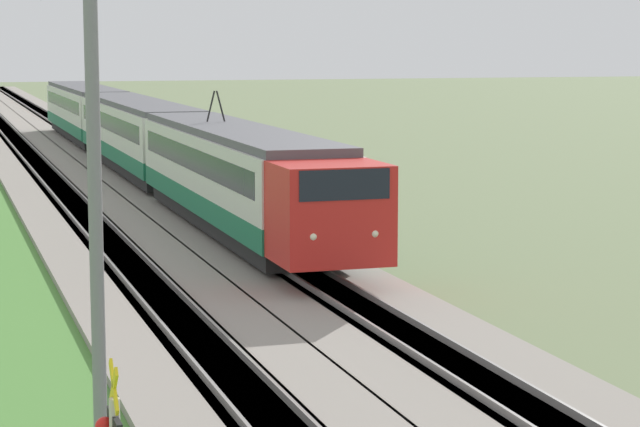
% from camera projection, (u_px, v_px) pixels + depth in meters
% --- Properties ---
extents(ballast_main, '(240.00, 4.40, 0.30)m').
position_uv_depth(ballast_main, '(42.00, 172.00, 61.39)').
color(ballast_main, gray).
rests_on(ballast_main, ground).
extents(ballast_adjacent, '(240.00, 4.40, 0.30)m').
position_uv_depth(ballast_adjacent, '(130.00, 170.00, 62.68)').
color(ballast_adjacent, gray).
rests_on(ballast_adjacent, ground).
extents(track_main, '(240.00, 1.57, 0.45)m').
position_uv_depth(track_main, '(42.00, 172.00, 61.39)').
color(track_main, '#4C4238').
rests_on(track_main, ground).
extents(track_adjacent, '(240.00, 1.57, 0.45)m').
position_uv_depth(track_adjacent, '(130.00, 170.00, 62.68)').
color(track_adjacent, '#4C4238').
rests_on(track_adjacent, ground).
extents(passenger_train, '(62.65, 2.91, 4.85)m').
position_uv_depth(passenger_train, '(137.00, 131.00, 60.14)').
color(passenger_train, red).
rests_on(passenger_train, ground).
extents(catenary_mast_near, '(0.22, 2.56, 9.32)m').
position_uv_depth(catenary_mast_near, '(98.00, 154.00, 19.14)').
color(catenary_mast_near, slate).
rests_on(catenary_mast_near, ground).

